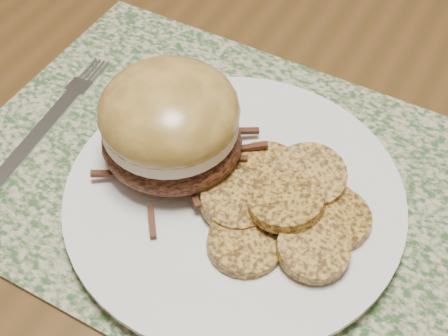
% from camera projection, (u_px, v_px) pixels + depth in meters
% --- Properties ---
extents(dining_table, '(1.50, 0.90, 0.75)m').
position_uv_depth(dining_table, '(328.00, 272.00, 0.57)').
color(dining_table, '#573719').
rests_on(dining_table, ground).
extents(placemat, '(0.45, 0.33, 0.00)m').
position_uv_depth(placemat, '(224.00, 180.00, 0.53)').
color(placemat, '#305129').
rests_on(placemat, dining_table).
extents(dinner_plate, '(0.26, 0.26, 0.02)m').
position_uv_depth(dinner_plate, '(234.00, 198.00, 0.51)').
color(dinner_plate, white).
rests_on(dinner_plate, placemat).
extents(pork_sandwich, '(0.14, 0.14, 0.09)m').
position_uv_depth(pork_sandwich, '(170.00, 124.00, 0.49)').
color(pork_sandwich, black).
rests_on(pork_sandwich, dinner_plate).
extents(roasted_potatoes, '(0.14, 0.16, 0.03)m').
position_uv_depth(roasted_potatoes, '(285.00, 206.00, 0.48)').
color(roasted_potatoes, '#B48835').
rests_on(roasted_potatoes, dinner_plate).
extents(fork, '(0.03, 0.18, 0.00)m').
position_uv_depth(fork, '(53.00, 117.00, 0.58)').
color(fork, silver).
rests_on(fork, placemat).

